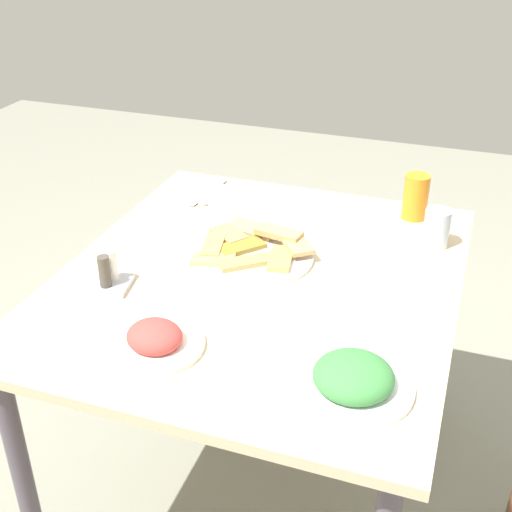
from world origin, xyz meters
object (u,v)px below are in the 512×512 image
soda_can (416,197)px  paper_napkin (214,194)px  dining_table (260,303)px  salad_plate_greens (353,379)px  drinking_glass (437,228)px  fork (208,192)px  pide_platter (251,251)px  salad_plate_rice (155,339)px  condiment_caddy (109,276)px  spoon (219,194)px

soda_can → paper_napkin: bearing=-86.1°
dining_table → soda_can: (-0.42, 0.29, 0.14)m
salad_plate_greens → drinking_glass: bearing=172.5°
soda_can → paper_napkin: size_ratio=0.84×
soda_can → fork: soda_can is taller
pide_platter → soda_can: bearing=134.8°
salad_plate_rice → soda_can: bearing=152.1°
paper_napkin → condiment_caddy: 0.54m
dining_table → salad_plate_greens: size_ratio=4.66×
drinking_glass → spoon: bearing=-99.5°
soda_can → drinking_glass: (0.14, 0.07, -0.01)m
fork → condiment_caddy: 0.54m
salad_plate_greens → paper_napkin: (-0.70, -0.56, -0.02)m
soda_can → salad_plate_rice: bearing=-27.9°
fork → salad_plate_rice: bearing=21.1°
fork → drinking_glass: bearing=87.2°
salad_plate_greens → salad_plate_rice: 0.39m
salad_plate_greens → condiment_caddy: 0.61m
salad_plate_rice → pide_platter: bearing=172.7°
drinking_glass → paper_napkin: drinking_glass is taller
drinking_glass → spoon: size_ratio=0.59×
salad_plate_greens → fork: (-0.70, -0.58, -0.02)m
soda_can → dining_table: bearing=-34.9°
drinking_glass → salad_plate_rice: bearing=-37.7°
salad_plate_greens → paper_napkin: bearing=-141.4°
drinking_glass → fork: drinking_glass is taller
pide_platter → spoon: 0.37m
dining_table → paper_napkin: bearing=-144.4°
paper_napkin → fork: fork is taller
dining_table → drinking_glass: bearing=127.2°
condiment_caddy → paper_napkin: bearing=177.3°
soda_can → spoon: (0.04, -0.55, -0.06)m
drinking_glass → paper_napkin: bearing=-99.2°
spoon → condiment_caddy: (0.54, -0.04, 0.02)m
drinking_glass → condiment_caddy: bearing=-56.5°
dining_table → pide_platter: 0.13m
pide_platter → fork: (-0.30, -0.24, -0.01)m
pide_platter → salad_plate_greens: (0.40, 0.34, 0.01)m
salad_plate_rice → paper_napkin: 0.73m
dining_table → drinking_glass: 0.47m
dining_table → condiment_caddy: 0.36m
pide_platter → salad_plate_rice: size_ratio=1.59×
spoon → condiment_caddy: 0.54m
dining_table → salad_plate_greens: bearing=41.8°
drinking_glass → condiment_caddy: (0.44, -0.66, -0.02)m
fork → condiment_caddy: condiment_caddy is taller
dining_table → paper_napkin: 0.47m
pide_platter → drinking_glass: size_ratio=3.22×
pide_platter → spoon: (-0.30, -0.20, -0.01)m
fork → pide_platter: bearing=44.6°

